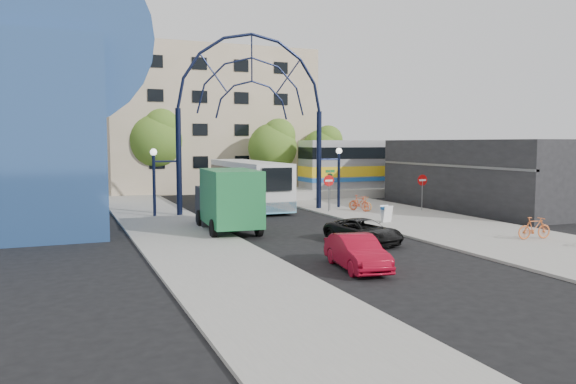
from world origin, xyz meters
name	(u,v)px	position (x,y,z in m)	size (l,w,h in m)	color
ground	(351,249)	(0.00, 0.00, 0.00)	(120.00, 120.00, 0.00)	black
sidewalk_east	(441,225)	(8.00, 4.00, 0.06)	(8.00, 56.00, 0.12)	gray
plaza_west	(182,236)	(-6.50, 6.00, 0.06)	(5.00, 50.00, 0.12)	gray
gateway_arch	(252,86)	(0.00, 14.00, 8.56)	(13.64, 0.44, 12.10)	black
stop_sign	(329,184)	(4.80, 12.00, 1.99)	(0.80, 0.07, 2.50)	slate
do_not_enter_sign	(422,184)	(11.00, 10.00, 1.98)	(0.76, 0.07, 2.48)	slate
street_name_sign	(330,181)	(5.20, 12.60, 2.13)	(0.70, 0.70, 2.80)	slate
sandwich_board	(386,212)	(5.60, 5.98, 0.74)	(0.55, 0.61, 0.99)	white
transit_hall	(0,110)	(-15.30, 15.00, 6.70)	(16.50, 18.00, 14.50)	#2D4F8A
commercial_block_east	(480,175)	(16.00, 10.00, 2.50)	(6.00, 16.00, 5.00)	black
apartment_block	(206,121)	(2.00, 34.97, 7.00)	(20.00, 12.10, 14.00)	tan
train_platform	(425,189)	(20.00, 22.00, 0.40)	(32.00, 5.00, 0.80)	gray
train_car	(426,163)	(20.00, 22.00, 2.90)	(25.10, 3.05, 4.20)	#B7B7BC
tree_north_a	(274,145)	(6.12, 25.93, 4.61)	(4.48, 4.48, 7.00)	#382314
tree_north_b	(156,137)	(-3.88, 29.93, 5.27)	(5.12, 5.12, 8.00)	#382314
tree_north_c	(324,148)	(12.12, 27.93, 4.28)	(4.16, 4.16, 6.50)	#382314
city_bus	(248,183)	(0.86, 17.51, 1.78)	(3.11, 12.49, 3.41)	silver
green_truck	(227,200)	(-3.82, 6.93, 1.69)	(2.94, 6.85, 3.39)	black
black_suv	(364,231)	(1.18, 0.96, 0.58)	(1.93, 4.19, 1.16)	black
red_sedan	(357,252)	(-1.83, -3.76, 0.65)	(1.38, 3.96, 1.31)	maroon
bike_near_a	(360,204)	(6.97, 11.50, 0.61)	(0.65, 1.86, 0.98)	orange
bike_near_b	(359,203)	(6.83, 11.35, 0.67)	(0.51, 1.82, 1.09)	#DA4C2B
bike_far_b	(534,228)	(9.10, -1.76, 0.66)	(0.51, 1.81, 1.09)	#CC5E28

